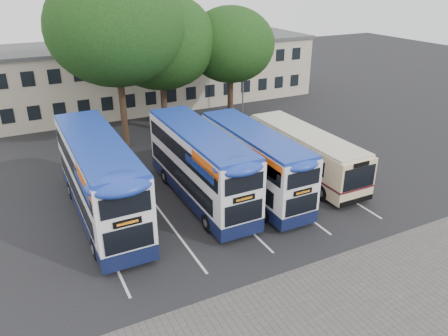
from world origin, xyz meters
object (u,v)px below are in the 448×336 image
lamp_post (244,59)px  bus_single (304,151)px  tree_left (115,27)px  bus_dd_right (253,160)px  tree_mid (160,41)px  tree_right (231,45)px  bus_dd_left (99,176)px  bus_dd_mid (200,162)px

lamp_post → bus_single: bearing=-103.0°
tree_left → bus_dd_right: tree_left is taller
tree_mid → tree_left: bearing=-153.6°
bus_dd_right → bus_single: 4.45m
lamp_post → bus_dd_right: 16.72m
tree_left → tree_right: 9.84m
tree_right → bus_dd_right: size_ratio=1.03×
bus_dd_left → bus_dd_mid: bus_dd_left is taller
tree_right → bus_dd_mid: bearing=-124.9°
tree_right → lamp_post: bearing=42.0°
bus_dd_left → bus_dd_right: size_ratio=1.14×
bus_dd_left → tree_left: bearing=68.2°
tree_left → bus_single: 15.53m
bus_dd_mid → tree_right: bearing=55.1°
lamp_post → bus_single: (-3.18, -13.79, -3.39)m
tree_mid → bus_dd_left: size_ratio=1.02×
lamp_post → tree_left: bearing=-164.9°
tree_right → bus_dd_right: bearing=-111.9°
tree_right → bus_single: bearing=-93.2°
tree_right → bus_single: tree_right is taller
tree_left → lamp_post: bearing=15.1°
lamp_post → bus_dd_right: lamp_post is taller
bus_dd_left → bus_dd_mid: 5.60m
tree_right → bus_single: 12.60m
bus_dd_left → tree_right: bearing=39.2°
tree_mid → bus_dd_mid: bearing=-100.6°
lamp_post → tree_right: tree_right is taller
tree_right → bus_dd_right: tree_right is taller
tree_mid → bus_dd_right: (0.74, -13.31, -5.14)m
tree_right → bus_single: size_ratio=0.99×
tree_mid → bus_dd_mid: (-2.35, -12.51, -4.98)m
lamp_post → bus_dd_right: size_ratio=0.94×
tree_right → bus_dd_mid: 14.78m
tree_mid → bus_dd_right: 14.29m
bus_single → bus_dd_right: bearing=-168.7°
bus_dd_left → bus_dd_mid: size_ratio=1.06×
bus_dd_right → bus_single: size_ratio=0.96×
lamp_post → tree_right: 3.84m
bus_dd_left → bus_dd_mid: bearing=-4.6°
bus_dd_left → lamp_post: bearing=39.6°
lamp_post → tree_mid: 8.67m
tree_left → bus_dd_right: size_ratio=1.35×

